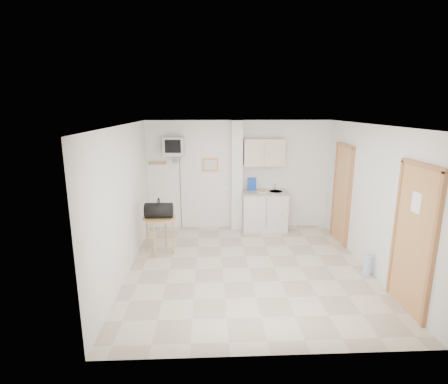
{
  "coord_description": "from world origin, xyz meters",
  "views": [
    {
      "loc": [
        -0.69,
        -5.68,
        2.78
      ],
      "look_at": [
        -0.41,
        0.6,
        1.25
      ],
      "focal_mm": 28.0,
      "sensor_mm": 36.0,
      "label": 1
    }
  ],
  "objects_px": {
    "duffel_bag": "(159,210)",
    "water_bottle": "(367,265)",
    "crt_television": "(174,147)",
    "round_table": "(160,222)"
  },
  "relations": [
    {
      "from": "round_table",
      "to": "duffel_bag",
      "type": "height_order",
      "value": "duffel_bag"
    },
    {
      "from": "duffel_bag",
      "to": "water_bottle",
      "type": "bearing_deg",
      "value": -15.83
    },
    {
      "from": "round_table",
      "to": "water_bottle",
      "type": "height_order",
      "value": "round_table"
    },
    {
      "from": "crt_television",
      "to": "duffel_bag",
      "type": "height_order",
      "value": "crt_television"
    },
    {
      "from": "duffel_bag",
      "to": "water_bottle",
      "type": "xyz_separation_m",
      "value": [
        3.63,
        -1.09,
        -0.69
      ]
    },
    {
      "from": "water_bottle",
      "to": "round_table",
      "type": "bearing_deg",
      "value": 162.91
    },
    {
      "from": "crt_television",
      "to": "round_table",
      "type": "relative_size",
      "value": 2.98
    },
    {
      "from": "crt_television",
      "to": "water_bottle",
      "type": "xyz_separation_m",
      "value": [
        3.43,
        -2.36,
        -1.76
      ]
    },
    {
      "from": "round_table",
      "to": "water_bottle",
      "type": "relative_size",
      "value": 1.8
    },
    {
      "from": "crt_television",
      "to": "water_bottle",
      "type": "bearing_deg",
      "value": -34.55
    }
  ]
}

